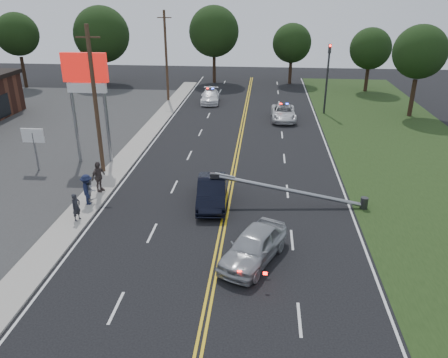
# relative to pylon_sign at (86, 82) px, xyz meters

# --- Properties ---
(ground) EXTENTS (120.00, 120.00, 0.00)m
(ground) POSITION_rel_pylon_sign_xyz_m (10.50, -14.00, -6.00)
(ground) COLOR black
(ground) RESTS_ON ground
(sidewalk) EXTENTS (1.80, 70.00, 0.12)m
(sidewalk) POSITION_rel_pylon_sign_xyz_m (2.10, -4.00, -5.94)
(sidewalk) COLOR #9D988E
(sidewalk) RESTS_ON ground
(grass_verge) EXTENTS (12.00, 80.00, 0.01)m
(grass_verge) POSITION_rel_pylon_sign_xyz_m (24.00, -4.00, -5.99)
(grass_verge) COLOR black
(grass_verge) RESTS_ON ground
(centerline_yellow) EXTENTS (0.36, 80.00, 0.00)m
(centerline_yellow) POSITION_rel_pylon_sign_xyz_m (10.50, -4.00, -5.99)
(centerline_yellow) COLOR gold
(centerline_yellow) RESTS_ON ground
(pylon_sign) EXTENTS (3.20, 0.35, 8.00)m
(pylon_sign) POSITION_rel_pylon_sign_xyz_m (0.00, 0.00, 0.00)
(pylon_sign) COLOR gray
(pylon_sign) RESTS_ON ground
(small_sign) EXTENTS (1.60, 0.14, 3.10)m
(small_sign) POSITION_rel_pylon_sign_xyz_m (-3.50, -2.00, -3.66)
(small_sign) COLOR gray
(small_sign) RESTS_ON ground
(traffic_signal) EXTENTS (0.28, 0.41, 7.05)m
(traffic_signal) POSITION_rel_pylon_sign_xyz_m (18.80, 16.00, -1.79)
(traffic_signal) COLOR #2D2D30
(traffic_signal) RESTS_ON ground
(fallen_streetlight) EXTENTS (9.36, 0.44, 1.91)m
(fallen_streetlight) POSITION_rel_pylon_sign_xyz_m (14.69, -6.00, -5.08)
(fallen_streetlight) COLOR #2D2D30
(fallen_streetlight) RESTS_ON ground
(utility_pole_mid) EXTENTS (1.60, 0.28, 10.00)m
(utility_pole_mid) POSITION_rel_pylon_sign_xyz_m (1.30, -2.00, -0.91)
(utility_pole_mid) COLOR #382619
(utility_pole_mid) RESTS_ON ground
(utility_pole_far) EXTENTS (1.60, 0.28, 10.00)m
(utility_pole_far) POSITION_rel_pylon_sign_xyz_m (1.30, 20.00, -0.91)
(utility_pole_far) COLOR #382619
(utility_pole_far) RESTS_ON ground
(tree_4) EXTENTS (5.39, 5.39, 9.48)m
(tree_4) POSITION_rel_pylon_sign_xyz_m (-19.34, 26.07, 0.77)
(tree_4) COLOR black
(tree_4) RESTS_ON ground
(tree_5) EXTENTS (7.33, 7.33, 10.21)m
(tree_5) POSITION_rel_pylon_sign_xyz_m (-9.45, 29.44, 0.54)
(tree_5) COLOR black
(tree_5) RESTS_ON ground
(tree_6) EXTENTS (6.73, 6.73, 10.21)m
(tree_6) POSITION_rel_pylon_sign_xyz_m (5.38, 31.71, 0.84)
(tree_6) COLOR black
(tree_6) RESTS_ON ground
(tree_7) EXTENTS (5.19, 5.19, 8.01)m
(tree_7) POSITION_rel_pylon_sign_xyz_m (15.91, 31.99, -0.60)
(tree_7) COLOR black
(tree_7) RESTS_ON ground
(tree_8) EXTENTS (5.06, 5.06, 7.84)m
(tree_8) POSITION_rel_pylon_sign_xyz_m (25.38, 27.75, -0.71)
(tree_8) COLOR black
(tree_8) RESTS_ON ground
(tree_9) EXTENTS (5.19, 5.19, 9.00)m
(tree_9) POSITION_rel_pylon_sign_xyz_m (27.47, 15.83, 0.39)
(tree_9) COLOR black
(tree_9) RESTS_ON ground
(crashed_sedan) EXTENTS (2.07, 4.91, 1.58)m
(crashed_sedan) POSITION_rel_pylon_sign_xyz_m (9.56, -6.21, -5.21)
(crashed_sedan) COLOR black
(crashed_sedan) RESTS_ON ground
(waiting_sedan) EXTENTS (3.64, 5.07, 1.60)m
(waiting_sedan) POSITION_rel_pylon_sign_xyz_m (12.26, -12.06, -5.20)
(waiting_sedan) COLOR #A6A9AE
(waiting_sedan) RESTS_ON ground
(emergency_a) EXTENTS (2.45, 5.16, 1.42)m
(emergency_a) POSITION_rel_pylon_sign_xyz_m (14.45, 13.05, -5.29)
(emergency_a) COLOR silver
(emergency_a) RESTS_ON ground
(emergency_b) EXTENTS (2.35, 5.06, 1.43)m
(emergency_b) POSITION_rel_pylon_sign_xyz_m (6.28, 19.66, -5.28)
(emergency_b) COLOR white
(emergency_b) RESTS_ON ground
(bystander_a) EXTENTS (0.56, 0.67, 1.58)m
(bystander_a) POSITION_rel_pylon_sign_xyz_m (2.38, -9.15, -5.09)
(bystander_a) COLOR #222329
(bystander_a) RESTS_ON sidewalk
(bystander_b) EXTENTS (0.73, 0.86, 1.54)m
(bystander_b) POSITION_rel_pylon_sign_xyz_m (2.28, -6.76, -5.11)
(bystander_b) COLOR #ABAAAF
(bystander_b) RESTS_ON sidewalk
(bystander_c) EXTENTS (1.14, 1.39, 1.87)m
(bystander_c) POSITION_rel_pylon_sign_xyz_m (2.23, -7.12, -4.94)
(bystander_c) COLOR #161C38
(bystander_c) RESTS_ON sidewalk
(bystander_d) EXTENTS (0.85, 1.25, 1.97)m
(bystander_d) POSITION_rel_pylon_sign_xyz_m (2.26, -5.33, -4.89)
(bystander_d) COLOR #514441
(bystander_d) RESTS_ON sidewalk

